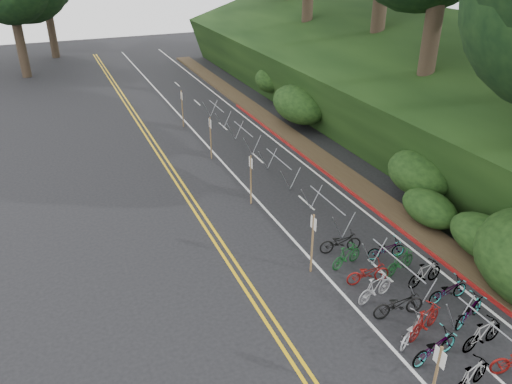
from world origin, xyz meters
TOP-DOWN VIEW (x-y plane):
  - ground at (0.00, 0.00)m, footprint 120.00×120.00m
  - road_markings at (0.63, 10.10)m, footprint 7.47×80.00m
  - red_curb at (5.70, 12.00)m, footprint 0.25×28.00m
  - embankment at (12.96, 19.04)m, footprint 14.30×48.14m
  - bike_rack_front at (3.38, -1.16)m, footprint 1.19×3.17m
  - bike_racks_rest at (3.00, 13.00)m, footprint 1.14×23.00m
  - signpost_near at (0.40, -1.91)m, footprint 0.08×0.40m
  - signposts_rest at (0.60, 14.00)m, footprint 0.08×18.40m
  - bike_front at (1.75, 0.52)m, footprint 1.32×1.72m
  - bike_valet at (2.90, 1.09)m, footprint 3.21×10.52m

SIDE VIEW (x-z plane):
  - ground at x=0.00m, z-range 0.00..0.00m
  - road_markings at x=0.63m, z-range 0.00..0.01m
  - red_curb at x=5.70m, z-range 0.00..0.10m
  - bike_front at x=1.75m, z-range 0.00..0.87m
  - bike_valet at x=2.90m, z-range -0.06..1.02m
  - bike_racks_rest at x=3.00m, z-range 0.27..1.44m
  - bike_rack_front at x=3.38m, z-range 0.29..1.56m
  - signpost_near at x=0.40m, z-range 0.17..2.56m
  - signposts_rest at x=0.60m, z-range 0.18..2.68m
  - embankment at x=12.96m, z-range -1.99..7.12m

